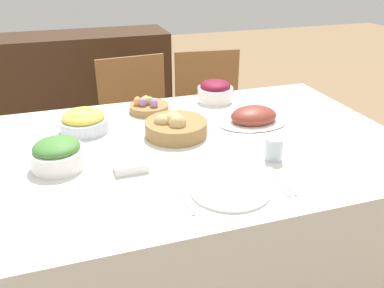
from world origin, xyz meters
The scene contains 16 objects.
dining_table centered at (0.00, 0.00, 0.38)m, with size 1.72×1.10×0.77m.
chair_far_center centered at (-0.03, 0.90, 0.48)m, with size 0.45×0.45×0.88m.
chair_far_right centered at (0.44, 0.90, 0.48)m, with size 0.46×0.46×0.88m.
sideboard centered at (-0.29, 1.77, 0.45)m, with size 1.30×0.44×0.89m.
bread_basket centered at (-0.02, 0.09, 0.81)m, with size 0.25×0.25×0.10m.
egg_basket centered at (-0.07, 0.39, 0.79)m, with size 0.18×0.18×0.08m.
ham_platter centered at (0.34, 0.12, 0.79)m, with size 0.32×0.22×0.08m.
beet_salad_bowl centered at (0.28, 0.44, 0.82)m, with size 0.18×0.18×0.11m.
pineapple_bowl centered at (-0.37, 0.26, 0.81)m, with size 0.20×0.20×0.09m.
green_salad_bowl centered at (-0.48, -0.03, 0.82)m, with size 0.19×0.19×0.11m.
dinner_plate centered at (0.03, -0.36, 0.77)m, with size 0.26×0.26×0.01m.
fork centered at (-0.13, -0.36, 0.77)m, with size 0.02×0.19×0.00m.
knife centered at (0.19, -0.36, 0.77)m, with size 0.02×0.19×0.00m.
spoon centered at (0.22, -0.36, 0.77)m, with size 0.02×0.19×0.00m.
drinking_cup centered at (0.26, -0.22, 0.81)m, with size 0.06×0.06×0.08m.
butter_dish centered at (-0.25, -0.14, 0.78)m, with size 0.11×0.07×0.03m.
Camera 1 is at (-0.42, -1.37, 1.46)m, focal length 38.00 mm.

